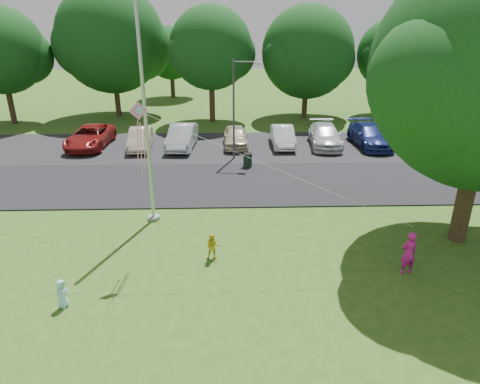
{
  "coord_description": "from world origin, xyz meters",
  "views": [
    {
      "loc": [
        -0.4,
        -11.13,
        7.84
      ],
      "look_at": [
        0.06,
        4.0,
        1.6
      ],
      "focal_mm": 32.0,
      "sensor_mm": 36.0,
      "label": 1
    }
  ],
  "objects_px": {
    "flagpole": "(146,121)",
    "woman": "(409,253)",
    "trash_can": "(248,160)",
    "child_blue": "(62,294)",
    "street_lamp": "(238,101)",
    "kite": "(149,128)",
    "child_yellow": "(213,247)"
  },
  "relations": [
    {
      "from": "flagpole",
      "to": "woman",
      "type": "distance_m",
      "value": 10.47
    },
    {
      "from": "trash_can",
      "to": "woman",
      "type": "bearing_deg",
      "value": -66.38
    },
    {
      "from": "flagpole",
      "to": "child_blue",
      "type": "distance_m",
      "value": 7.04
    },
    {
      "from": "street_lamp",
      "to": "woman",
      "type": "height_order",
      "value": "street_lamp"
    },
    {
      "from": "trash_can",
      "to": "flagpole",
      "type": "bearing_deg",
      "value": -122.99
    },
    {
      "from": "trash_can",
      "to": "woman",
      "type": "height_order",
      "value": "woman"
    },
    {
      "from": "trash_can",
      "to": "kite",
      "type": "height_order",
      "value": "kite"
    },
    {
      "from": "woman",
      "to": "kite",
      "type": "height_order",
      "value": "kite"
    },
    {
      "from": "flagpole",
      "to": "child_blue",
      "type": "relative_size",
      "value": 11.27
    },
    {
      "from": "child_blue",
      "to": "kite",
      "type": "relative_size",
      "value": 0.1
    },
    {
      "from": "flagpole",
      "to": "kite",
      "type": "distance_m",
      "value": 3.08
    },
    {
      "from": "flagpole",
      "to": "street_lamp",
      "type": "height_order",
      "value": "flagpole"
    },
    {
      "from": "woman",
      "to": "child_blue",
      "type": "relative_size",
      "value": 1.69
    },
    {
      "from": "child_blue",
      "to": "flagpole",
      "type": "bearing_deg",
      "value": 6.02
    },
    {
      "from": "kite",
      "to": "child_blue",
      "type": "bearing_deg",
      "value": -149.18
    },
    {
      "from": "woman",
      "to": "child_blue",
      "type": "height_order",
      "value": "woman"
    },
    {
      "from": "kite",
      "to": "child_yellow",
      "type": "bearing_deg",
      "value": -26.21
    },
    {
      "from": "street_lamp",
      "to": "child_yellow",
      "type": "bearing_deg",
      "value": -85.62
    },
    {
      "from": "street_lamp",
      "to": "trash_can",
      "type": "height_order",
      "value": "street_lamp"
    },
    {
      "from": "woman",
      "to": "kite",
      "type": "bearing_deg",
      "value": -19.97
    },
    {
      "from": "street_lamp",
      "to": "child_yellow",
      "type": "distance_m",
      "value": 11.63
    },
    {
      "from": "trash_can",
      "to": "child_blue",
      "type": "height_order",
      "value": "child_blue"
    },
    {
      "from": "street_lamp",
      "to": "kite",
      "type": "distance_m",
      "value": 11.41
    },
    {
      "from": "flagpole",
      "to": "trash_can",
      "type": "height_order",
      "value": "flagpole"
    },
    {
      "from": "child_yellow",
      "to": "kite",
      "type": "distance_m",
      "value": 4.53
    },
    {
      "from": "woman",
      "to": "kite",
      "type": "distance_m",
      "value": 9.2
    },
    {
      "from": "street_lamp",
      "to": "child_blue",
      "type": "relative_size",
      "value": 6.42
    },
    {
      "from": "child_yellow",
      "to": "woman",
      "type": "bearing_deg",
      "value": -6.68
    },
    {
      "from": "child_yellow",
      "to": "kite",
      "type": "bearing_deg",
      "value": 174.74
    },
    {
      "from": "kite",
      "to": "woman",
      "type": "bearing_deg",
      "value": -27.31
    },
    {
      "from": "flagpole",
      "to": "woman",
      "type": "relative_size",
      "value": 6.65
    },
    {
      "from": "woman",
      "to": "child_blue",
      "type": "distance_m",
      "value": 10.74
    }
  ]
}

